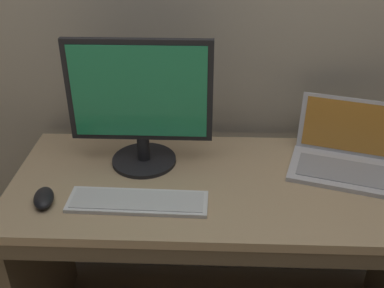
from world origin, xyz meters
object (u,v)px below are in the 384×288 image
external_monitor (140,104)px  wired_keyboard (138,202)px  computer_mouse (44,198)px  laptop_silver (343,157)px

external_monitor → wired_keyboard: 0.32m
external_monitor → wired_keyboard: external_monitor is taller
wired_keyboard → computer_mouse: size_ratio=3.94×
external_monitor → computer_mouse: (-0.28, -0.24, -0.21)m
external_monitor → wired_keyboard: bearing=-87.3°
computer_mouse → laptop_silver: bearing=0.1°
external_monitor → laptop_silver: bearing=0.1°
wired_keyboard → computer_mouse: bearing=-178.6°
external_monitor → wired_keyboard: (0.01, -0.23, -0.22)m
laptop_silver → computer_mouse: 1.00m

